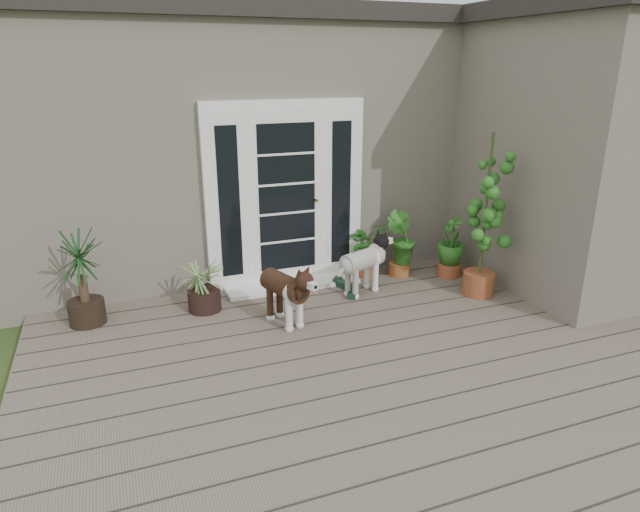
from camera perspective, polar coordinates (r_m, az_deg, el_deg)
name	(u,v)px	position (r m, az deg, el deg)	size (l,w,h in m)	color
deck	(384,368)	(5.09, 6.64, -11.40)	(6.20, 4.60, 0.12)	#6B5B4C
house_main	(256,142)	(8.44, -6.56, 11.62)	(7.40, 4.00, 3.10)	#665E54
roof_main	(252,21)	(8.39, -7.02, 22.85)	(7.60, 4.20, 0.20)	#2D2826
house_wing	(569,163)	(7.12, 24.24, 8.71)	(1.60, 2.40, 3.10)	#665E54
roof_wing	(592,8)	(7.06, 26.18, 21.93)	(1.80, 2.60, 0.20)	#2D2826
door_unit	(286,195)	(6.51, -3.53, 6.31)	(1.90, 0.14, 2.15)	white
door_step	(293,284)	(6.64, -2.82, -2.91)	(1.60, 0.40, 0.05)	white
brindle_dog	(285,296)	(5.60, -3.68, -4.14)	(0.32, 0.74, 0.61)	#3C2416
white_dog	(362,269)	(6.36, 4.37, -1.33)	(0.31, 0.72, 0.60)	silver
spider_plant	(203,283)	(6.03, -11.93, -2.72)	(0.59, 0.59, 0.63)	#90A666
yucca	(82,278)	(6.02, -23.32, -2.11)	(0.69, 0.69, 0.99)	black
herb_a	(367,252)	(6.88, 4.88, 0.43)	(0.50, 0.50, 0.63)	#235418
herb_b	(400,252)	(6.97, 8.27, 0.39)	(0.40, 0.40, 0.60)	#1D5B1A
herb_c	(451,251)	(7.06, 13.31, 0.49)	(0.41, 0.41, 0.64)	#235117
sapling	(485,214)	(6.38, 16.64, 4.13)	(0.56, 0.56, 1.90)	#1A4D16
clog_left	(344,284)	(6.59, 2.44, -2.85)	(0.15, 0.33, 0.10)	black
clog_right	(353,292)	(6.37, 3.41, -3.76)	(0.13, 0.28, 0.08)	black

